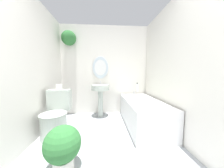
{
  "coord_description": "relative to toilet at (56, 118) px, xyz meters",
  "views": [
    {
      "loc": [
        -0.04,
        -0.46,
        1.09
      ],
      "look_at": [
        0.12,
        1.65,
        0.91
      ],
      "focal_mm": 18.0,
      "sensor_mm": 36.0,
      "label": 1
    }
  ],
  "objects": [
    {
      "name": "shampoo_bottle",
      "position": [
        1.75,
        0.95,
        0.41
      ],
      "size": [
        0.06,
        0.06,
        0.24
      ],
      "color": "white",
      "rests_on": "bathtub"
    },
    {
      "name": "potted_plant",
      "position": [
        0.38,
        -0.74,
        -0.04
      ],
      "size": [
        0.41,
        0.41,
        0.51
      ],
      "color": "silver",
      "rests_on": "ground_plane"
    },
    {
      "name": "wall_left",
      "position": [
        -0.31,
        -0.21,
        0.88
      ],
      "size": [
        0.06,
        2.78,
        2.4
      ],
      "color": "silver",
      "rests_on": "ground_plane"
    },
    {
      "name": "wall_right",
      "position": [
        2.08,
        -0.21,
        0.88
      ],
      "size": [
        0.06,
        2.78,
        2.4
      ],
      "color": "silver",
      "rests_on": "ground_plane"
    },
    {
      "name": "bathtub",
      "position": [
        1.68,
        0.3,
        -0.04
      ],
      "size": [
        0.71,
        1.54,
        0.62
      ],
      "color": "silver",
      "rests_on": "ground_plane"
    },
    {
      "name": "toilet_paper_roll",
      "position": [
        0.0,
        0.21,
        0.52
      ],
      "size": [
        0.11,
        0.11,
        0.1
      ],
      "color": "white",
      "rests_on": "toilet"
    },
    {
      "name": "toilet",
      "position": [
        0.0,
        0.0,
        0.0
      ],
      "size": [
        0.44,
        0.6,
        0.8
      ],
      "color": "#B2BCB2",
      "rests_on": "ground_plane"
    },
    {
      "name": "wall_back",
      "position": [
        0.77,
        1.13,
        0.98
      ],
      "size": [
        2.45,
        0.36,
        2.4
      ],
      "color": "silver",
      "rests_on": "ground_plane"
    },
    {
      "name": "pedestal_sink",
      "position": [
        0.77,
        0.85,
        0.32
      ],
      "size": [
        0.45,
        0.45,
        0.92
      ],
      "color": "#B2BCB2",
      "rests_on": "ground_plane"
    }
  ]
}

